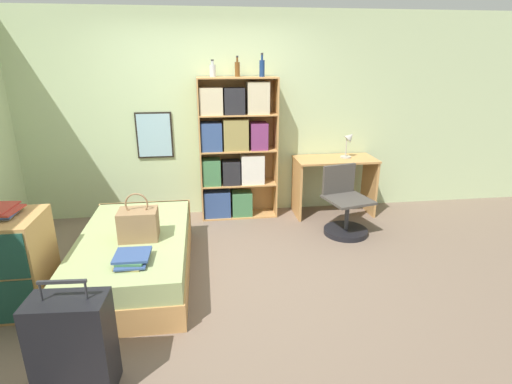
{
  "coord_description": "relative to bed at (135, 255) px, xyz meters",
  "views": [
    {
      "loc": [
        -0.06,
        -3.56,
        2.04
      ],
      "look_at": [
        0.45,
        0.19,
        0.75
      ],
      "focal_mm": 28.0,
      "sensor_mm": 36.0,
      "label": 1
    }
  ],
  "objects": [
    {
      "name": "ground_plane",
      "position": [
        0.76,
        -0.02,
        -0.22
      ],
      "size": [
        14.0,
        14.0,
        0.0
      ],
      "primitive_type": "plane",
      "color": "#756051"
    },
    {
      "name": "wall_back",
      "position": [
        0.75,
        1.63,
        1.08
      ],
      "size": [
        10.0,
        0.09,
        2.6
      ],
      "color": "beige",
      "rests_on": "ground_plane"
    },
    {
      "name": "bed",
      "position": [
        0.0,
        0.0,
        0.0
      ],
      "size": [
        1.02,
        1.85,
        0.44
      ],
      "color": "tan",
      "rests_on": "ground_plane"
    },
    {
      "name": "handbag",
      "position": [
        0.08,
        -0.1,
        0.37
      ],
      "size": [
        0.35,
        0.25,
        0.44
      ],
      "color": "#93704C",
      "rests_on": "bed"
    },
    {
      "name": "book_stack_on_bed",
      "position": [
        0.08,
        -0.55,
        0.25
      ],
      "size": [
        0.29,
        0.36,
        0.07
      ],
      "color": "#99894C",
      "rests_on": "bed"
    },
    {
      "name": "suitcase",
      "position": [
        -0.15,
        -1.41,
        0.12
      ],
      "size": [
        0.49,
        0.29,
        0.8
      ],
      "color": "black",
      "rests_on": "ground_plane"
    },
    {
      "name": "dresser",
      "position": [
        -0.96,
        -0.41,
        0.2
      ],
      "size": [
        0.64,
        0.58,
        0.83
      ],
      "color": "tan",
      "rests_on": "ground_plane"
    },
    {
      "name": "bookcase",
      "position": [
        1.09,
        1.41,
        0.7
      ],
      "size": [
        0.99,
        0.32,
        1.8
      ],
      "color": "tan",
      "rests_on": "ground_plane"
    },
    {
      "name": "bottle_green",
      "position": [
        0.85,
        1.47,
        1.66
      ],
      "size": [
        0.08,
        0.08,
        0.2
      ],
      "color": "#B7BCC1",
      "rests_on": "bookcase"
    },
    {
      "name": "bottle_brown",
      "position": [
        1.15,
        1.46,
        1.68
      ],
      "size": [
        0.06,
        0.06,
        0.24
      ],
      "color": "brown",
      "rests_on": "bookcase"
    },
    {
      "name": "bottle_clear",
      "position": [
        1.44,
        1.38,
        1.69
      ],
      "size": [
        0.07,
        0.07,
        0.27
      ],
      "color": "navy",
      "rests_on": "bookcase"
    },
    {
      "name": "desk",
      "position": [
        2.41,
        1.32,
        0.31
      ],
      "size": [
        1.05,
        0.52,
        0.77
      ],
      "color": "tan",
      "rests_on": "ground_plane"
    },
    {
      "name": "desk_lamp",
      "position": [
        2.59,
        1.34,
        0.78
      ],
      "size": [
        0.19,
        0.14,
        0.36
      ],
      "color": "#ADA89E",
      "rests_on": "desk"
    },
    {
      "name": "desk_chair",
      "position": [
        2.36,
        0.69,
        0.03
      ],
      "size": [
        0.58,
        0.58,
        0.81
      ],
      "color": "black",
      "rests_on": "ground_plane"
    }
  ]
}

